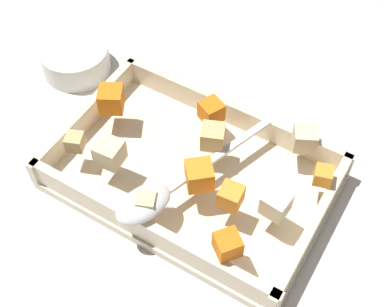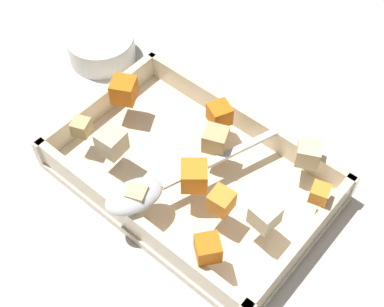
# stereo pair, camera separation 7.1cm
# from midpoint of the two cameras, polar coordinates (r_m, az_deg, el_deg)

# --- Properties ---
(ground_plane) EXTENTS (4.00, 4.00, 0.00)m
(ground_plane) POSITION_cam_midpoint_polar(r_m,az_deg,el_deg) (0.76, 2.65, -3.34)
(ground_plane) COLOR beige
(baking_dish) EXTENTS (0.37, 0.24, 0.05)m
(baking_dish) POSITION_cam_midpoint_polar(r_m,az_deg,el_deg) (0.75, 2.71, -2.40)
(baking_dish) COLOR beige
(baking_dish) RESTS_ON ground_plane
(carrot_chunk_under_handle) EXTENTS (0.05, 0.05, 0.03)m
(carrot_chunk_under_handle) POSITION_cam_midpoint_polar(r_m,az_deg,el_deg) (0.68, 3.20, -2.57)
(carrot_chunk_under_handle) COLOR orange
(carrot_chunk_under_handle) RESTS_ON baking_dish
(carrot_chunk_mid_right) EXTENTS (0.03, 0.03, 0.03)m
(carrot_chunk_mid_right) POSITION_cam_midpoint_polar(r_m,az_deg,el_deg) (0.67, 6.14, -5.20)
(carrot_chunk_mid_right) COLOR orange
(carrot_chunk_mid_right) RESTS_ON baking_dish
(carrot_chunk_near_spoon) EXTENTS (0.03, 0.03, 0.02)m
(carrot_chunk_near_spoon) POSITION_cam_midpoint_polar(r_m,az_deg,el_deg) (0.70, 16.11, -4.25)
(carrot_chunk_near_spoon) COLOR orange
(carrot_chunk_near_spoon) RESTS_ON baking_dish
(carrot_chunk_rim_edge) EXTENTS (0.05, 0.05, 0.03)m
(carrot_chunk_rim_edge) POSITION_cam_midpoint_polar(r_m,az_deg,el_deg) (0.78, -4.57, 6.50)
(carrot_chunk_rim_edge) COLOR orange
(carrot_chunk_rim_edge) RESTS_ON baking_dish
(carrot_chunk_corner_ne) EXTENTS (0.04, 0.04, 0.03)m
(carrot_chunk_corner_ne) POSITION_cam_midpoint_polar(r_m,az_deg,el_deg) (0.75, 5.62, 3.99)
(carrot_chunk_corner_ne) COLOR orange
(carrot_chunk_corner_ne) RESTS_ON baking_dish
(carrot_chunk_center) EXTENTS (0.04, 0.04, 0.03)m
(carrot_chunk_center) POSITION_cam_midpoint_polar(r_m,az_deg,el_deg) (0.63, 4.94, -10.11)
(carrot_chunk_center) COLOR orange
(carrot_chunk_center) RESTS_ON baking_dish
(potato_chunk_heap_side) EXTENTS (0.04, 0.04, 0.03)m
(potato_chunk_heap_side) POSITION_cam_midpoint_polar(r_m,az_deg,el_deg) (0.73, 14.88, -0.15)
(potato_chunk_heap_side) COLOR beige
(potato_chunk_heap_side) RESTS_ON baking_dish
(potato_chunk_front_center) EXTENTS (0.03, 0.03, 0.02)m
(potato_chunk_front_center) POSITION_cam_midpoint_polar(r_m,az_deg,el_deg) (0.67, -2.77, -4.65)
(potato_chunk_front_center) COLOR #E0CC89
(potato_chunk_front_center) RESTS_ON baking_dish
(potato_chunk_corner_se) EXTENTS (0.03, 0.03, 0.02)m
(potato_chunk_corner_se) POSITION_cam_midpoint_polar(r_m,az_deg,el_deg) (0.75, -8.90, 2.59)
(potato_chunk_corner_se) COLOR tan
(potato_chunk_corner_se) RESTS_ON baking_dish
(potato_chunk_near_right) EXTENTS (0.04, 0.04, 0.03)m
(potato_chunk_near_right) POSITION_cam_midpoint_polar(r_m,az_deg,el_deg) (0.72, 5.31, 1.29)
(potato_chunk_near_right) COLOR tan
(potato_chunk_near_right) RESTS_ON baking_dish
(potato_chunk_corner_sw) EXTENTS (0.03, 0.03, 0.03)m
(potato_chunk_corner_sw) POSITION_cam_midpoint_polar(r_m,az_deg,el_deg) (0.66, 10.73, -6.57)
(potato_chunk_corner_sw) COLOR beige
(potato_chunk_corner_sw) RESTS_ON baking_dish
(potato_chunk_far_left) EXTENTS (0.04, 0.04, 0.03)m
(potato_chunk_far_left) POSITION_cam_midpoint_polar(r_m,az_deg,el_deg) (0.72, -5.65, 1.03)
(potato_chunk_far_left) COLOR beige
(potato_chunk_far_left) RESTS_ON baking_dish
(serving_spoon) EXTENTS (0.11, 0.25, 0.02)m
(serving_spoon) POSITION_cam_midpoint_polar(r_m,az_deg,el_deg) (0.68, -2.05, -4.24)
(serving_spoon) COLOR silver
(serving_spoon) RESTS_ON baking_dish
(small_prep_bowl) EXTENTS (0.11, 0.11, 0.04)m
(small_prep_bowl) POSITION_cam_midpoint_polar(r_m,az_deg,el_deg) (0.92, -7.27, 10.87)
(small_prep_bowl) COLOR silver
(small_prep_bowl) RESTS_ON ground_plane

